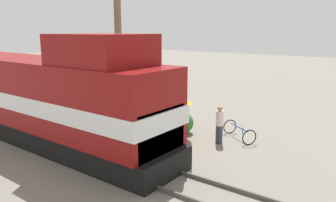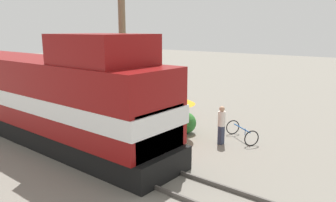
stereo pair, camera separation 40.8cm
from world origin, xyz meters
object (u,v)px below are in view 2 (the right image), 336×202
(locomotive, at_px, (45,96))
(utility_pole, at_px, (122,25))
(person_bystander, at_px, (222,123))
(vendor_umbrella, at_px, (172,99))
(billboard_sign, at_px, (155,81))
(bicycle, at_px, (242,132))

(locomotive, xyz_separation_m, utility_pole, (4.69, -0.50, 3.34))
(locomotive, xyz_separation_m, person_bystander, (4.55, -7.05, -1.11))
(locomotive, height_order, person_bystander, locomotive)
(vendor_umbrella, height_order, billboard_sign, billboard_sign)
(locomotive, bearing_deg, vendor_umbrella, -50.43)
(vendor_umbrella, bearing_deg, utility_pole, 78.78)
(person_bystander, bearing_deg, vendor_umbrella, 106.18)
(utility_pole, bearing_deg, person_bystander, -91.23)
(billboard_sign, distance_m, person_bystander, 5.73)
(vendor_umbrella, bearing_deg, locomotive, 129.57)
(utility_pole, relative_size, bicycle, 5.53)
(vendor_umbrella, bearing_deg, bicycle, -57.65)
(locomotive, xyz_separation_m, billboard_sign, (6.09, -1.68, 0.18))
(utility_pole, height_order, vendor_umbrella, utility_pole)
(locomotive, relative_size, billboard_sign, 5.41)
(utility_pole, xyz_separation_m, billboard_sign, (1.39, -1.18, -3.16))
(locomotive, height_order, billboard_sign, locomotive)
(utility_pole, xyz_separation_m, bicycle, (0.98, -7.03, -5.06))
(billboard_sign, relative_size, person_bystander, 1.66)
(locomotive, bearing_deg, billboard_sign, -15.44)
(billboard_sign, xyz_separation_m, bicycle, (-0.41, -5.85, -1.89))
(locomotive, xyz_separation_m, vendor_umbrella, (3.87, -4.68, -0.14))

